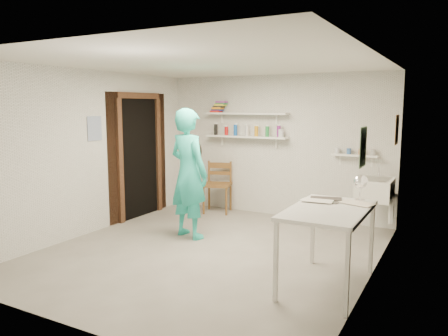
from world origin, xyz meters
The scene contains 27 objects.
floor centered at (0.00, 0.00, -0.01)m, with size 4.00×4.50×0.02m, color slate.
ceiling centered at (0.00, 0.00, 2.41)m, with size 4.00×4.50×0.02m, color silver.
wall_back centered at (0.00, 2.26, 1.20)m, with size 4.00×0.02×2.40m, color silver.
wall_front centered at (0.00, -2.26, 1.20)m, with size 4.00×0.02×2.40m, color silver.
wall_left centered at (-2.01, 0.00, 1.20)m, with size 0.02×4.50×2.40m, color silver.
wall_right centered at (2.01, 0.00, 1.20)m, with size 0.02×4.50×2.40m, color silver.
doorway_recess centered at (-1.99, 1.05, 1.00)m, with size 0.02×0.90×2.00m, color black.
corridor_box centered at (-2.70, 1.05, 1.05)m, with size 1.40×1.50×2.10m, color brown.
door_lintel centered at (-1.97, 1.05, 2.05)m, with size 0.06×1.05×0.10m, color brown.
door_jamb_near centered at (-1.97, 0.55, 1.00)m, with size 0.06×0.10×2.00m, color brown.
door_jamb_far centered at (-1.97, 1.55, 1.00)m, with size 0.06×0.10×2.00m, color brown.
shelf_lower centered at (-0.50, 2.13, 1.35)m, with size 1.50×0.22×0.03m, color white.
shelf_upper centered at (-0.50, 2.13, 1.75)m, with size 1.50×0.22×0.03m, color white.
ledge_shelf centered at (1.35, 2.17, 1.12)m, with size 0.70×0.14×0.03m, color white.
poster_left centered at (-1.99, 0.05, 1.55)m, with size 0.01×0.28×0.36m, color #334C7F.
poster_right_a centered at (1.99, 1.80, 1.55)m, with size 0.01×0.34×0.42m, color #995933.
poster_right_b centered at (1.99, -0.55, 1.50)m, with size 0.01×0.30×0.38m, color #3F724C.
belfast_sink centered at (1.75, 1.70, 0.70)m, with size 0.48×0.60×0.30m, color white.
man centered at (-0.59, 0.44, 0.93)m, with size 0.67×0.44×1.85m, color #26C1AF.
wall_clock centered at (-0.65, 0.65, 1.23)m, with size 0.33×0.33×0.04m, color #FBE3AB.
wooden_chair centered at (-0.96, 1.91, 0.50)m, with size 0.46×0.44×0.99m, color brown.
work_table centered at (1.64, -0.37, 0.42)m, with size 0.76×1.26×0.84m, color silver.
desk_lamp centered at (1.85, 0.14, 1.06)m, with size 0.16×0.16×0.16m, color white.
spray_cans centered at (-0.50, 2.13, 1.45)m, with size 1.26×0.06×0.17m.
book_stack centered at (-1.04, 2.13, 1.86)m, with size 0.30×0.14×0.20m.
ledge_pots centered at (1.35, 2.17, 1.18)m, with size 0.48×0.07×0.09m.
papers centered at (1.64, -0.37, 0.85)m, with size 0.30×0.22×0.02m.
Camera 1 is at (2.78, -4.71, 1.88)m, focal length 35.00 mm.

